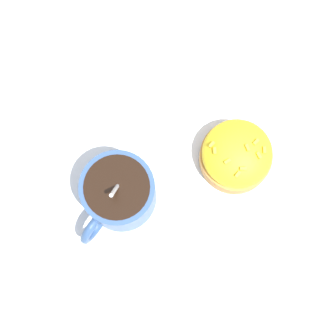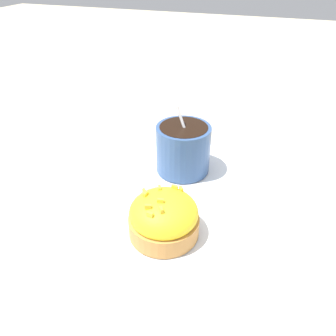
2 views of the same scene
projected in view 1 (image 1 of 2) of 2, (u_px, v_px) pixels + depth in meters
The scene contains 4 objects.
ground_plane at pixel (178, 180), 0.64m from camera, with size 3.00×3.00×0.00m, color #C6B793.
paper_napkin at pixel (179, 180), 0.64m from camera, with size 0.33×0.31×0.00m.
coffee_cup at pixel (118, 193), 0.60m from camera, with size 0.09×0.09×0.10m.
frosted_pastry at pixel (237, 155), 0.62m from camera, with size 0.08×0.08×0.06m.
Camera 1 is at (-0.03, -0.11, 0.63)m, focal length 60.00 mm.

